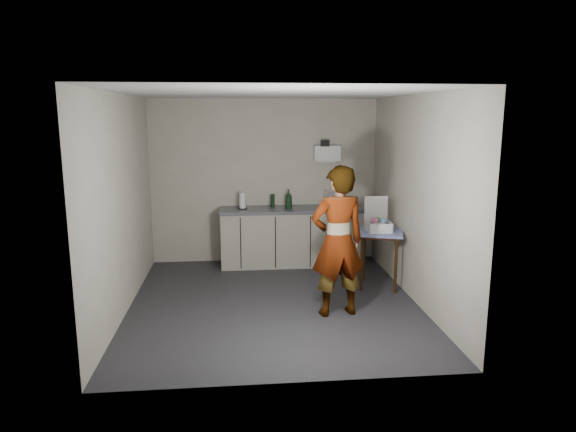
{
  "coord_description": "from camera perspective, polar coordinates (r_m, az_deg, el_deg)",
  "views": [
    {
      "loc": [
        -0.44,
        -6.18,
        2.36
      ],
      "look_at": [
        0.23,
        0.45,
        1.03
      ],
      "focal_mm": 32.0,
      "sensor_mm": 36.0,
      "label": 1
    }
  ],
  "objects": [
    {
      "name": "wall_shelf",
      "position": [
        8.25,
        4.35,
        6.97
      ],
      "size": [
        0.42,
        0.18,
        0.37
      ],
      "color": "white",
      "rests_on": "ground"
    },
    {
      "name": "wall_back",
      "position": [
        8.25,
        -2.64,
        3.87
      ],
      "size": [
        3.6,
        0.02,
        2.6
      ],
      "primitive_type": "cube",
      "color": "#B6B09F",
      "rests_on": "ground"
    },
    {
      "name": "ceiling",
      "position": [
        6.2,
        -1.72,
        13.44
      ],
      "size": [
        3.6,
        4.0,
        0.01
      ],
      "primitive_type": "cube",
      "color": "silver",
      "rests_on": "wall_back"
    },
    {
      "name": "soda_can",
      "position": [
        8.08,
        -0.1,
        1.39
      ],
      "size": [
        0.07,
        0.07,
        0.13
      ],
      "primitive_type": "cylinder",
      "color": "red",
      "rests_on": "kitchen_counter"
    },
    {
      "name": "dish_rack",
      "position": [
        8.21,
        5.27,
        1.46
      ],
      "size": [
        0.38,
        0.28,
        0.26
      ],
      "color": "silver",
      "rests_on": "kitchen_counter"
    },
    {
      "name": "bakery_box",
      "position": [
        7.1,
        9.97,
        -0.84
      ],
      "size": [
        0.33,
        0.34,
        0.45
      ],
      "rotation": [
        0.0,
        0.0,
        -0.03
      ],
      "color": "white",
      "rests_on": "side_table"
    },
    {
      "name": "side_table",
      "position": [
        7.14,
        10.19,
        -2.45
      ],
      "size": [
        0.77,
        0.77,
        0.79
      ],
      "rotation": [
        0.0,
        0.0,
        -0.31
      ],
      "color": "#381D0C",
      "rests_on": "ground"
    },
    {
      "name": "dark_bottle",
      "position": [
        8.05,
        -1.72,
        1.68
      ],
      "size": [
        0.06,
        0.06,
        0.22
      ],
      "primitive_type": "cylinder",
      "color": "black",
      "rests_on": "kitchen_counter"
    },
    {
      "name": "standing_man",
      "position": [
        6.03,
        5.54,
        -2.83
      ],
      "size": [
        0.72,
        0.54,
        1.79
      ],
      "primitive_type": "imported",
      "rotation": [
        0.0,
        0.0,
        3.32
      ],
      "color": "#B2A593",
      "rests_on": "ground"
    },
    {
      "name": "wall_left",
      "position": [
        6.41,
        -17.82,
        1.21
      ],
      "size": [
        0.02,
        4.0,
        2.6
      ],
      "primitive_type": "cube",
      "color": "#B6B09F",
      "rests_on": "ground"
    },
    {
      "name": "paper_towel",
      "position": [
        7.99,
        -5.08,
        1.66
      ],
      "size": [
        0.15,
        0.15,
        0.26
      ],
      "color": "black",
      "rests_on": "kitchen_counter"
    },
    {
      "name": "ground",
      "position": [
        6.63,
        -1.59,
        -9.59
      ],
      "size": [
        4.0,
        4.0,
        0.0
      ],
      "primitive_type": "plane",
      "color": "#26252A",
      "rests_on": "ground"
    },
    {
      "name": "kitchen_counter",
      "position": [
        8.15,
        0.33,
        -2.45
      ],
      "size": [
        2.24,
        0.62,
        0.91
      ],
      "color": "black",
      "rests_on": "ground"
    },
    {
      "name": "wall_right",
      "position": [
        6.65,
        13.92,
        1.77
      ],
      "size": [
        0.02,
        4.0,
        2.6
      ],
      "primitive_type": "cube",
      "color": "#B6B09F",
      "rests_on": "ground"
    },
    {
      "name": "soap_bottle",
      "position": [
        7.97,
        0.06,
        1.89
      ],
      "size": [
        0.12,
        0.12,
        0.3
      ],
      "primitive_type": "imported",
      "rotation": [
        0.0,
        0.0,
        0.06
      ],
      "color": "black",
      "rests_on": "kitchen_counter"
    }
  ]
}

